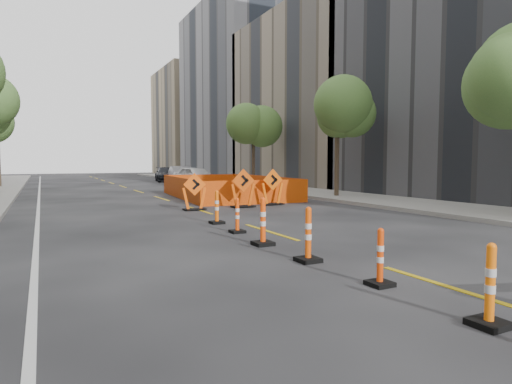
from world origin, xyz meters
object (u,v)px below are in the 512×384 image
channelizer_2 (380,257)px  parked_car_near (196,177)px  chevron_sign_left (194,192)px  chevron_sign_right (272,187)px  channelizer_1 (490,285)px  chevron_sign_center (243,188)px  channelizer_3 (308,234)px  channelizer_6 (217,207)px  parked_car_far (166,174)px  channelizer_5 (237,215)px  parked_car_mid (181,175)px  channelizer_4 (263,221)px

channelizer_2 → parked_car_near: size_ratio=0.20×
chevron_sign_left → chevron_sign_right: chevron_sign_right is taller
parked_car_near → channelizer_1: bearing=-114.0°
chevron_sign_center → chevron_sign_right: (1.62, 0.35, -0.01)m
channelizer_3 → parked_car_near: parked_car_near is taller
channelizer_6 → channelizer_1: bearing=-91.3°
parked_car_far → channelizer_5: bearing=-91.7°
channelizer_6 → parked_car_far: 29.41m
channelizer_5 → channelizer_6: (0.13, 1.86, 0.04)m
channelizer_2 → channelizer_3: size_ratio=0.85×
channelizer_1 → channelizer_6: (0.20, 9.32, 0.02)m
channelizer_1 → parked_car_near: size_ratio=0.21×
parked_car_near → parked_car_mid: parked_car_near is taller
channelizer_4 → chevron_sign_right: 9.30m
channelizer_5 → parked_car_near: size_ratio=0.20×
channelizer_5 → chevron_sign_center: size_ratio=0.59×
channelizer_6 → channelizer_4: bearing=-94.8°
channelizer_1 → channelizer_4: size_ratio=0.90×
chevron_sign_left → channelizer_6: bearing=-88.5°
parked_car_mid → channelizer_4: bearing=-96.2°
parked_car_near → parked_car_far: size_ratio=0.97×
channelizer_3 → chevron_sign_right: chevron_sign_right is taller
channelizer_5 → chevron_sign_right: 7.64m
channelizer_5 → chevron_sign_right: bearing=53.9°
channelizer_3 → chevron_sign_right: size_ratio=0.67×
channelizer_5 → channelizer_6: 1.87m
channelizer_5 → parked_car_mid: (6.05, 25.27, 0.29)m
channelizer_3 → chevron_sign_center: chevron_sign_center is taller
channelizer_1 → chevron_sign_center: bearing=77.5°
channelizer_1 → parked_car_near: (5.65, 27.41, 0.30)m
channelizer_1 → chevron_sign_right: chevron_sign_right is taller
channelizer_5 → channelizer_6: size_ratio=0.92×
chevron_sign_left → chevron_sign_center: size_ratio=0.90×
channelizer_6 → chevron_sign_center: (2.75, 3.95, 0.30)m
channelizer_2 → channelizer_5: channelizer_5 is taller
channelizer_1 → channelizer_4: 5.59m
chevron_sign_center → parked_car_near: chevron_sign_center is taller
channelizer_1 → channelizer_4: bearing=91.1°
channelizer_2 → parked_car_near: 26.16m
chevron_sign_right → parked_car_mid: 19.17m
parked_car_mid → parked_car_far: parked_car_mid is taller
channelizer_4 → channelizer_2: bearing=-87.9°
chevron_sign_left → parked_car_far: (5.45, 24.92, -0.04)m
chevron_sign_center → parked_car_far: (3.26, 24.84, -0.12)m
channelizer_3 → parked_car_far: (6.30, 34.38, 0.16)m
channelizer_2 → channelizer_3: channelizer_3 is taller
channelizer_6 → parked_car_mid: parked_car_mid is taller
channelizer_3 → parked_car_mid: 29.66m
channelizer_6 → channelizer_5: bearing=-94.0°
channelizer_5 → parked_car_mid: parked_car_mid is taller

